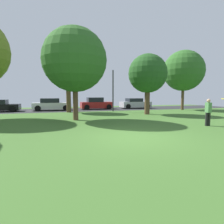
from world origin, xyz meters
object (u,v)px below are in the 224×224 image
maple_tree_near (184,71)px  person_catcher (208,111)px  oak_tree_left (75,60)px  street_lamp_post (113,91)px  oak_tree_center (148,74)px  oak_tree_right (68,72)px  parked_car_red (96,104)px  parked_car_silver (135,104)px  parked_car_white (52,105)px  frisbee_disc (224,99)px

maple_tree_near → person_catcher: (-6.56, -10.29, -3.86)m
oak_tree_left → street_lamp_post: (4.74, 5.92, -1.96)m
oak_tree_center → person_catcher: size_ratio=3.56×
oak_tree_right → parked_car_red: bearing=42.9°
person_catcher → oak_tree_center: bearing=-168.1°
maple_tree_near → person_catcher: maple_tree_near is taller
parked_car_silver → parked_car_white: bearing=-178.9°
oak_tree_center → person_catcher: oak_tree_center is taller
oak_tree_right → oak_tree_center: bearing=-32.3°
parked_car_silver → street_lamp_post: bearing=-139.7°
oak_tree_left → parked_car_white: oak_tree_left is taller
oak_tree_right → frisbee_disc: 14.32m
oak_tree_left → street_lamp_post: 7.83m
parked_car_silver → parked_car_red: bearing=178.8°
parked_car_white → parked_car_red: parked_car_red is taller
parked_car_red → oak_tree_left: bearing=-110.8°
oak_tree_center → parked_car_red: 8.89m
oak_tree_left → oak_tree_center: size_ratio=1.16×
parked_car_silver → oak_tree_left: bearing=-133.5°
oak_tree_center → person_catcher: 7.48m
oak_tree_right → frisbee_disc: oak_tree_right is taller
person_catcher → parked_car_silver: size_ratio=0.38×
parked_car_white → parked_car_silver: (10.90, 0.21, -0.02)m
frisbee_disc → person_catcher: bearing=79.4°
person_catcher → maple_tree_near: bearing=158.0°
oak_tree_left → parked_car_silver: 13.82m
maple_tree_near → parked_car_silver: bearing=135.9°
oak_tree_left → parked_car_red: oak_tree_left is taller
oak_tree_right → parked_car_red: oak_tree_right is taller
oak_tree_left → person_catcher: size_ratio=4.14×
oak_tree_left → person_catcher: (6.99, -4.85, -3.36)m
oak_tree_right → street_lamp_post: bearing=-5.2°
person_catcher → street_lamp_post: street_lamp_post is taller
parked_car_white → parked_car_silver: bearing=1.1°
parked_car_white → person_catcher: bearing=-58.7°
oak_tree_center → parked_car_silver: (2.36, 7.64, -3.10)m
oak_tree_center → street_lamp_post: oak_tree_center is taller
oak_tree_left → parked_car_red: bearing=69.2°
parked_car_red → street_lamp_post: bearing=-75.4°
person_catcher → frisbee_disc: bearing=0.0°
maple_tree_near → oak_tree_center: bearing=-153.2°
oak_tree_right → parked_car_silver: (9.17, 3.33, -3.49)m
parked_car_white → oak_tree_left: bearing=-79.7°
oak_tree_left → parked_car_red: 11.07m
oak_tree_left → parked_car_white: (-1.71, 9.48, -3.56)m
person_catcher → frisbee_disc: (-0.22, -1.17, 0.73)m
street_lamp_post → oak_tree_center: bearing=-61.7°
parked_car_white → parked_car_red: 5.46m
person_catcher → parked_car_red: 15.01m
oak_tree_right → street_lamp_post: 5.11m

